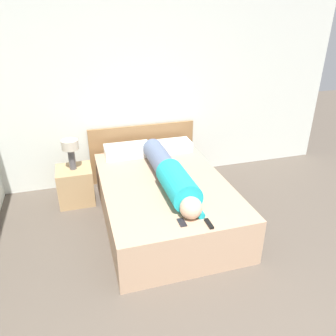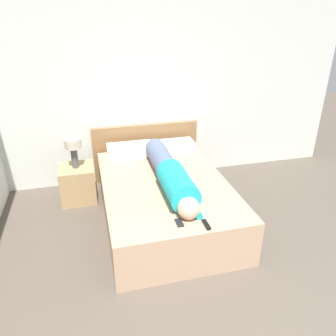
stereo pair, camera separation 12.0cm
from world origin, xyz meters
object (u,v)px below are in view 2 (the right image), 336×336
Objects in this scene: bed at (165,200)px; pillow_near_headboard at (130,150)px; person_lying at (171,175)px; tv_remote at (206,225)px; nightstand at (78,183)px; cell_phone at (179,223)px; pillow_second at (173,146)px; table_lamp at (73,147)px.

pillow_near_headboard is at bearing 107.60° from bed.
person_lying is 0.84m from tv_remote.
person_lying reaches higher than bed.
nightstand is at bearing 141.44° from person_lying.
cell_phone is (-0.07, -0.84, 0.26)m from bed.
pillow_near_headboard reaches higher than nightstand.
pillow_near_headboard reaches higher than cell_phone.
bed is 0.96m from pillow_near_headboard.
pillow_near_headboard is 1.05× the size of pillow_second.
person_lying is at bearing -106.43° from pillow_second.
bed is 3.60× the size of pillow_second.
cell_phone is (-0.23, 0.10, -0.01)m from tv_remote.
nightstand is at bearing -174.27° from pillow_second.
nightstand is 3.69× the size of cell_phone.
cell_phone is (0.21, -1.70, -0.07)m from pillow_near_headboard.
table_lamp is (-1.01, 0.73, 0.50)m from bed.
table_lamp reaches higher than person_lying.
table_lamp is at bearing 125.19° from tv_remote.
pillow_near_headboard is 1.85m from tv_remote.
table_lamp is 1.84m from cell_phone.
person_lying is at bearing 98.37° from tv_remote.
tv_remote reaches higher than nightstand.
table_lamp is 0.76m from pillow_near_headboard.
pillow_second is 1.81m from tv_remote.
bed is 3.42× the size of pillow_near_headboard.
table_lamp is at bearing 144.13° from bed.
person_lying is 1.02m from pillow_second.
pillow_near_headboard reaches higher than pillow_second.
tv_remote is at bearing -95.26° from pillow_second.
tv_remote is at bearing -22.99° from cell_phone.
pillow_near_headboard is 0.61m from pillow_second.
nightstand is 0.78× the size of pillow_near_headboard.
pillow_near_headboard is at bearing 103.76° from tv_remote.
cell_phone is at bearing -83.03° from pillow_near_headboard.
pillow_near_headboard reaches higher than tv_remote.
bed is 1.34m from table_lamp.
person_lying is 2.79× the size of pillow_second.
bed is 4.37× the size of nightstand.
cell_phone is (0.94, -1.57, -0.24)m from table_lamp.
person_lying reaches higher than cell_phone.
table_lamp is 2.61× the size of tv_remote.
cell_phone is at bearing -58.99° from nightstand.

